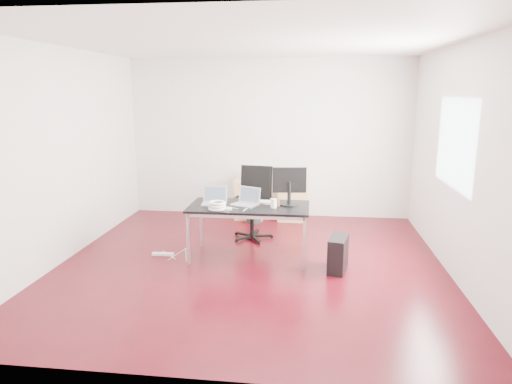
# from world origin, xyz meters

# --- Properties ---
(room_shell) EXTENTS (5.00, 5.00, 5.00)m
(room_shell) POSITION_xyz_m (0.04, 0.00, 1.40)
(room_shell) COLOR #3D060F
(room_shell) RESTS_ON ground
(desk) EXTENTS (1.60, 0.80, 0.73)m
(desk) POSITION_xyz_m (-0.06, 0.24, 0.68)
(desk) COLOR black
(desk) RESTS_ON ground
(office_chair) EXTENTS (0.54, 0.56, 1.08)m
(office_chair) POSITION_xyz_m (-0.11, 1.14, 0.61)
(office_chair) COLOR black
(office_chair) RESTS_ON ground
(filing_cabinet_left) EXTENTS (0.50, 0.50, 0.70)m
(filing_cabinet_left) POSITION_xyz_m (-0.31, 2.23, 0.35)
(filing_cabinet_left) COLOR tan
(filing_cabinet_left) RESTS_ON ground
(filing_cabinet_right) EXTENTS (0.50, 0.50, 0.70)m
(filing_cabinet_right) POSITION_xyz_m (0.45, 2.23, 0.35)
(filing_cabinet_right) COLOR tan
(filing_cabinet_right) RESTS_ON ground
(pc_tower) EXTENTS (0.29, 0.48, 0.44)m
(pc_tower) POSITION_xyz_m (1.12, -0.09, 0.22)
(pc_tower) COLOR black
(pc_tower) RESTS_ON ground
(wastebasket) EXTENTS (0.31, 0.31, 0.28)m
(wastebasket) POSITION_xyz_m (-0.20, 1.91, 0.14)
(wastebasket) COLOR black
(wastebasket) RESTS_ON ground
(power_strip) EXTENTS (0.30, 0.07, 0.04)m
(power_strip) POSITION_xyz_m (-1.26, 0.16, 0.02)
(power_strip) COLOR white
(power_strip) RESTS_ON ground
(laptop_left) EXTENTS (0.35, 0.28, 0.23)m
(laptop_left) POSITION_xyz_m (-0.54, 0.28, 0.79)
(laptop_left) COLOR silver
(laptop_left) RESTS_ON desk
(laptop_right) EXTENTS (0.41, 0.37, 0.23)m
(laptop_right) POSITION_xyz_m (-0.09, 0.28, 0.79)
(laptop_right) COLOR silver
(laptop_right) RESTS_ON desk
(monitor) EXTENTS (0.45, 0.26, 0.51)m
(monitor) POSITION_xyz_m (0.47, 0.35, 1.01)
(monitor) COLOR black
(monitor) RESTS_ON desk
(keyboard) EXTENTS (0.45, 0.18, 0.02)m
(keyboard) POSITION_xyz_m (0.11, 0.43, 0.74)
(keyboard) COLOR white
(keyboard) RESTS_ON desk
(cup_white) EXTENTS (0.10, 0.10, 0.12)m
(cup_white) POSITION_xyz_m (0.28, 0.16, 0.79)
(cup_white) COLOR white
(cup_white) RESTS_ON desk
(cup_brown) EXTENTS (0.10, 0.10, 0.10)m
(cup_brown) POSITION_xyz_m (0.31, 0.26, 0.78)
(cup_brown) COLOR brown
(cup_brown) RESTS_ON desk
(cable_coil) EXTENTS (0.24, 0.24, 0.11)m
(cable_coil) POSITION_xyz_m (-0.44, -0.02, 0.78)
(cable_coil) COLOR white
(cable_coil) RESTS_ON desk
(power_adapter) EXTENTS (0.07, 0.07, 0.03)m
(power_adapter) POSITION_xyz_m (-0.28, -0.02, 0.74)
(power_adapter) COLOR white
(power_adapter) RESTS_ON desk
(speaker) EXTENTS (0.09, 0.08, 0.18)m
(speaker) POSITION_xyz_m (-0.25, 2.23, 0.79)
(speaker) COLOR #9E9E9E
(speaker) RESTS_ON filing_cabinet_left
(navy_garment) EXTENTS (0.32, 0.27, 0.09)m
(navy_garment) POSITION_xyz_m (0.43, 2.21, 0.74)
(navy_garment) COLOR black
(navy_garment) RESTS_ON filing_cabinet_right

